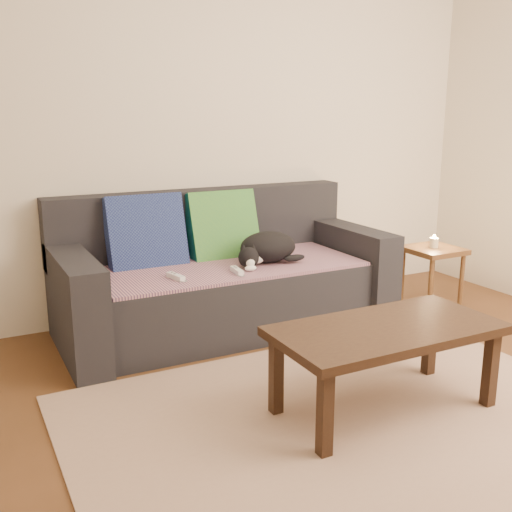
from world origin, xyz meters
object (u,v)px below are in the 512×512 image
(wii_remote_b, at_px, (237,271))
(side_table, at_px, (433,258))
(sofa, at_px, (223,281))
(cat, at_px, (267,248))
(wii_remote_a, at_px, (176,277))
(coffee_table, at_px, (386,337))

(wii_remote_b, height_order, side_table, wii_remote_b)
(sofa, xyz_separation_m, cat, (0.24, -0.15, 0.23))
(wii_remote_a, bearing_deg, sofa, -69.84)
(wii_remote_a, distance_m, wii_remote_b, 0.37)
(sofa, relative_size, side_table, 4.68)
(cat, relative_size, coffee_table, 0.43)
(wii_remote_b, bearing_deg, sofa, -2.42)
(wii_remote_b, xyz_separation_m, side_table, (1.51, -0.04, -0.09))
(wii_remote_b, xyz_separation_m, coffee_table, (0.24, -1.09, -0.08))
(sofa, height_order, wii_remote_b, sofa)
(side_table, bearing_deg, sofa, 166.52)
(wii_remote_b, bearing_deg, wii_remote_a, 88.72)
(cat, relative_size, wii_remote_b, 3.09)
(wii_remote_b, height_order, coffee_table, wii_remote_b)
(wii_remote_b, relative_size, side_table, 0.33)
(sofa, relative_size, coffee_table, 1.97)
(sofa, bearing_deg, side_table, -13.48)
(sofa, bearing_deg, cat, -32.97)
(side_table, distance_m, coffee_table, 1.65)
(wii_remote_b, bearing_deg, side_table, -85.89)
(side_table, bearing_deg, cat, 170.88)
(cat, distance_m, coffee_table, 1.26)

